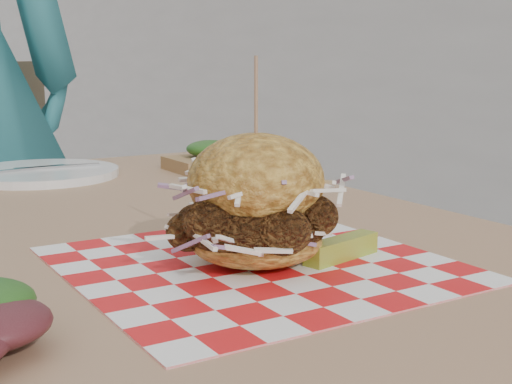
% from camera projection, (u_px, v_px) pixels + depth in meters
% --- Properties ---
extents(patio_table, '(0.80, 1.20, 0.75)m').
position_uv_depth(patio_table, '(131.00, 281.00, 0.92)').
color(patio_table, tan).
rests_on(patio_table, ground).
extents(paper_liner, '(0.36, 0.36, 0.00)m').
position_uv_depth(paper_liner, '(256.00, 264.00, 0.72)').
color(paper_liner, red).
rests_on(paper_liner, patio_table).
extents(sandwich, '(0.18, 0.18, 0.21)m').
position_uv_depth(sandwich, '(256.00, 208.00, 0.71)').
color(sandwich, gold).
rests_on(sandwich, paper_liner).
extents(pickle_spear, '(0.10, 0.04, 0.02)m').
position_uv_depth(pickle_spear, '(341.00, 248.00, 0.73)').
color(pickle_spear, '#9FAB31').
rests_on(pickle_spear, paper_liner).
extents(place_setting, '(0.27, 0.27, 0.02)m').
position_uv_depth(place_setting, '(41.00, 173.00, 1.26)').
color(place_setting, white).
rests_on(place_setting, patio_table).
extents(kraft_tray, '(0.15, 0.12, 0.06)m').
position_uv_depth(kraft_tray, '(210.00, 158.00, 1.34)').
color(kraft_tray, '#997245').
rests_on(kraft_tray, patio_table).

